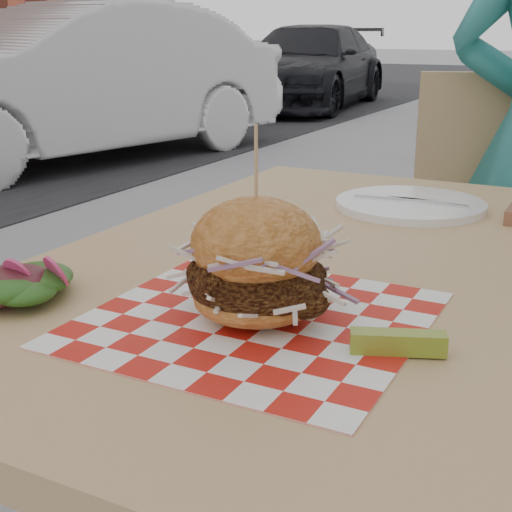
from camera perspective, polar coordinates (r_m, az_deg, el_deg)
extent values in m
imported|color=silver|center=(6.22, -14.72, 13.27)|extent=(2.25, 4.13, 1.29)
imported|color=black|center=(10.44, 4.17, 14.90)|extent=(2.00, 4.05, 1.13)
cube|color=tan|center=(1.04, 7.24, -1.13)|extent=(0.80, 1.20, 0.04)
cylinder|color=#333338|center=(1.76, 2.52, -6.03)|extent=(0.05, 0.05, 0.71)
cube|color=tan|center=(2.03, 16.65, -0.67)|extent=(0.53, 0.53, 0.04)
cube|color=tan|center=(2.16, 16.62, 7.30)|extent=(0.41, 0.17, 0.50)
cylinder|color=#333338|center=(1.93, 11.30, -8.72)|extent=(0.03, 0.03, 0.43)
cylinder|color=#333338|center=(2.26, 11.06, -4.70)|extent=(0.03, 0.03, 0.43)
cube|color=red|center=(0.80, 0.00, -5.03)|extent=(0.36, 0.36, 0.00)
ellipsoid|color=#CB7D39|center=(0.79, 0.00, -3.33)|extent=(0.14, 0.14, 0.05)
ellipsoid|color=brown|center=(0.79, 0.00, -2.03)|extent=(0.16, 0.14, 0.08)
ellipsoid|color=#CB7D39|center=(0.77, 0.00, 1.06)|extent=(0.14, 0.14, 0.10)
cylinder|color=tan|center=(0.76, 0.00, 6.43)|extent=(0.00, 0.00, 0.11)
cube|color=olive|center=(0.73, 11.29, -6.79)|extent=(0.10, 0.06, 0.02)
ellipsoid|color=#3F1419|center=(0.87, -15.87, -3.02)|extent=(0.08, 0.08, 0.03)
ellipsoid|color=#194E16|center=(0.89, -15.39, -2.54)|extent=(0.08, 0.08, 0.03)
ellipsoid|color=#194E16|center=(0.90, -15.97, -2.17)|extent=(0.08, 0.08, 0.03)
ellipsoid|color=#3F1419|center=(0.91, -17.23, -2.12)|extent=(0.08, 0.08, 0.03)
ellipsoid|color=#194E16|center=(0.91, -18.47, -2.40)|extent=(0.08, 0.08, 0.03)
ellipsoid|color=#194E16|center=(0.89, -19.00, -2.87)|extent=(0.08, 0.08, 0.03)
ellipsoid|color=#3F1419|center=(0.87, -18.47, -3.26)|extent=(0.08, 0.08, 0.03)
ellipsoid|color=#194E16|center=(0.86, -17.16, -3.33)|extent=(0.08, 0.08, 0.03)
cylinder|color=#D33A75|center=(0.88, -15.72, -1.25)|extent=(0.05, 0.05, 0.04)
cylinder|color=white|center=(1.33, 12.24, 4.04)|extent=(0.27, 0.27, 0.01)
cube|color=silver|center=(1.34, 11.03, 4.57)|extent=(0.15, 0.03, 0.00)
cube|color=silver|center=(1.32, 13.52, 4.26)|extent=(0.15, 0.03, 0.00)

